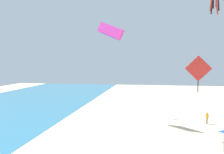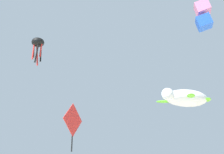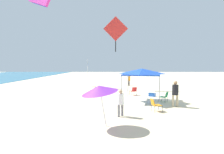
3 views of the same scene
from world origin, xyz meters
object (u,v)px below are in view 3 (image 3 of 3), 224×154
(cooler_box, at_px, (152,94))
(banner_flag, at_px, (88,69))
(folding_chair_facing_ocean, at_px, (155,104))
(person_watching_sky, at_px, (175,92))
(beach_umbrella, at_px, (99,89))
(person_near_umbrella, at_px, (129,79))
(person_far_stroller, at_px, (121,101))
(kite_parafoil_magenta, at_px, (39,0))
(folding_chair_near_cooler, at_px, (134,90))
(canopy_tent, at_px, (142,72))
(kite_diamond_red, at_px, (116,30))
(folding_chair_left_of_tent, at_px, (165,96))

(cooler_box, relative_size, banner_flag, 0.19)
(folding_chair_facing_ocean, height_order, person_watching_sky, person_watching_sky)
(folding_chair_facing_ocean, height_order, banner_flag, banner_flag)
(beach_umbrella, xyz_separation_m, person_near_umbrella, (18.14, -2.74, -0.90))
(person_far_stroller, distance_m, kite_parafoil_magenta, 24.17)
(folding_chair_near_cooler, height_order, person_far_stroller, person_far_stroller)
(canopy_tent, distance_m, kite_diamond_red, 9.57)
(banner_flag, bearing_deg, canopy_tent, -155.06)
(cooler_box, bearing_deg, person_far_stroller, 155.42)
(folding_chair_left_of_tent, xyz_separation_m, person_near_umbrella, (11.92, 1.99, 0.47))
(person_watching_sky, bearing_deg, folding_chair_near_cooler, 103.77)
(person_far_stroller, height_order, kite_diamond_red, kite_diamond_red)
(beach_umbrella, distance_m, folding_chair_left_of_tent, 7.93)
(beach_umbrella, bearing_deg, folding_chair_facing_ocean, -46.68)
(person_watching_sky, xyz_separation_m, kite_parafoil_magenta, (15.03, 15.55, 11.58))
(person_watching_sky, bearing_deg, folding_chair_facing_ocean, -153.23)
(banner_flag, bearing_deg, person_near_umbrella, -112.39)
(folding_chair_near_cooler, relative_size, person_far_stroller, 0.52)
(kite_diamond_red, bearing_deg, folding_chair_near_cooler, -68.01)
(beach_umbrella, xyz_separation_m, cooler_box, (8.92, -4.27, -1.64))
(canopy_tent, xyz_separation_m, banner_flag, (14.09, 6.55, -0.08))
(canopy_tent, bearing_deg, beach_umbrella, 156.01)
(beach_umbrella, relative_size, person_far_stroller, 1.42)
(folding_chair_left_of_tent, distance_m, cooler_box, 2.75)
(kite_diamond_red, bearing_deg, person_far_stroller, -85.95)
(person_watching_sky, height_order, person_near_umbrella, person_watching_sky)
(folding_chair_near_cooler, bearing_deg, banner_flag, -83.44)
(beach_umbrella, height_order, cooler_box, beach_umbrella)
(beach_umbrella, xyz_separation_m, person_far_stroller, (1.91, -1.06, -0.92))
(beach_umbrella, height_order, folding_chair_facing_ocean, beach_umbrella)
(person_watching_sky, distance_m, kite_parafoil_magenta, 24.54)
(folding_chair_near_cooler, xyz_separation_m, person_far_stroller, (-7.63, 1.50, 0.45))
(folding_chair_left_of_tent, relative_size, kite_diamond_red, 0.19)
(banner_flag, height_order, person_watching_sky, banner_flag)
(canopy_tent, xyz_separation_m, folding_chair_facing_ocean, (-3.53, -0.36, -1.93))
(cooler_box, height_order, person_watching_sky, person_watching_sky)
(kite_parafoil_magenta, bearing_deg, folding_chair_facing_ocean, -11.88)
(folding_chair_near_cooler, height_order, kite_parafoil_magenta, kite_parafoil_magenta)
(person_watching_sky, bearing_deg, kite_parafoil_magenta, 123.26)
(beach_umbrella, distance_m, cooler_box, 10.02)
(kite_diamond_red, distance_m, kite_parafoil_magenta, 13.49)
(person_watching_sky, bearing_deg, banner_flag, 105.36)
(folding_chair_near_cooler, height_order, cooler_box, folding_chair_near_cooler)
(canopy_tent, height_order, folding_chair_facing_ocean, canopy_tent)
(banner_flag, height_order, kite_parafoil_magenta, kite_parafoil_magenta)
(person_far_stroller, xyz_separation_m, kite_diamond_red, (12.71, 0.25, 6.35))
(banner_flag, xyz_separation_m, person_far_stroller, (-18.84, -4.65, -1.40))
(folding_chair_facing_ocean, relative_size, person_watching_sky, 0.44)
(folding_chair_facing_ocean, relative_size, person_near_umbrella, 0.51)
(banner_flag, bearing_deg, folding_chair_left_of_tent, -150.20)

